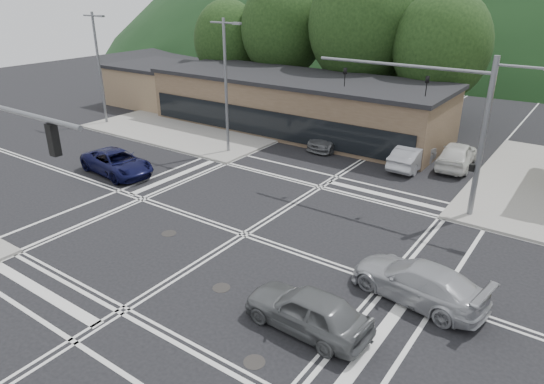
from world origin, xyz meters
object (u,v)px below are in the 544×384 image
Objects in this scene: car_silver_east at (418,282)px; car_northbound at (335,138)px; car_queue_b at (457,155)px; car_blue_west at (117,163)px; car_grey_center at (307,310)px; car_queue_a at (412,156)px.

car_silver_east reaches higher than car_northbound.
car_blue_west is at bearing 33.50° from car_queue_b.
car_silver_east is at bearing -45.03° from car_northbound.
car_grey_center reaches higher than car_northbound.
car_silver_east is at bearing -89.23° from car_blue_west.
car_grey_center is 0.92× the size of car_queue_b.
car_silver_east is at bearing 112.25° from car_queue_a.
car_queue_b is (-2.96, 15.51, 0.09)m from car_silver_east.
car_blue_west is at bearing 39.94° from car_queue_a.
car_northbound is (-6.13, 0.89, -0.05)m from car_queue_a.
car_silver_east is 15.79m from car_queue_b.
car_queue_a is at bearing -168.78° from car_grey_center.
car_queue_b reaches higher than car_grey_center.
car_queue_b reaches higher than car_northbound.
car_grey_center is 4.57m from car_silver_east.
car_silver_east is (19.92, -2.10, 0.01)m from car_blue_west.
car_northbound is at bearing -152.09° from car_grey_center.
car_queue_a is 0.95× the size of car_northbound.
car_northbound is (-11.42, 14.69, -0.04)m from car_silver_east.
car_northbound is at bearing -27.21° from car_blue_west.
car_queue_b is at bearing -176.41° from car_grey_center.
car_blue_west is at bearing -106.72° from car_grey_center.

